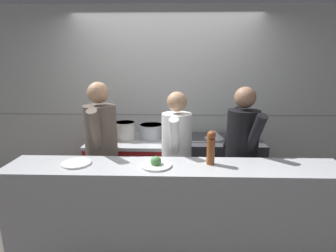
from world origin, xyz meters
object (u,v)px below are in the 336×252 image
at_px(mixing_bowl_steel, 214,134).
at_px(plated_dish_main, 76,163).
at_px(stock_pot, 104,133).
at_px(chef_line, 241,155).
at_px(sauce_pot, 125,130).
at_px(oven_range, 129,171).
at_px(chef_head_cook, 102,151).
at_px(plated_dish_appetiser, 156,164).
at_px(chefs_knife, 189,141).
at_px(braising_pot, 151,131).
at_px(pepper_mill, 211,147).
at_px(chef_sous, 176,156).

height_order(mixing_bowl_steel, plated_dish_main, mixing_bowl_steel).
relative_size(stock_pot, chef_line, 0.19).
xyz_separation_m(stock_pot, mixing_bowl_steel, (1.44, -0.00, -0.01)).
bearing_deg(sauce_pot, plated_dish_main, -102.02).
bearing_deg(oven_range, chef_head_cook, -106.77).
height_order(stock_pot, mixing_bowl_steel, stock_pot).
distance_m(plated_dish_main, plated_dish_appetiser, 0.72).
distance_m(sauce_pot, plated_dish_main, 1.11).
height_order(mixing_bowl_steel, plated_dish_appetiser, plated_dish_appetiser).
relative_size(stock_pot, chefs_knife, 0.86).
bearing_deg(braising_pot, chef_head_cook, -127.10).
height_order(stock_pot, plated_dish_appetiser, plated_dish_appetiser).
bearing_deg(pepper_mill, chef_line, 48.57).
bearing_deg(chef_line, pepper_mill, -149.05).
distance_m(stock_pot, chef_head_cook, 0.64).
xyz_separation_m(stock_pot, chef_line, (1.64, -0.65, -0.06)).
distance_m(braising_pot, plated_dish_appetiser, 1.17).
bearing_deg(chef_head_cook, mixing_bowl_steel, 21.74).
bearing_deg(stock_pot, oven_range, -8.81).
distance_m(sauce_pot, mixing_bowl_steel, 1.16).
height_order(chef_sous, chef_line, chef_line).
bearing_deg(chef_head_cook, braising_pot, 49.03).
xyz_separation_m(plated_dish_main, plated_dish_appetiser, (0.72, -0.02, 0.01)).
bearing_deg(mixing_bowl_steel, pepper_mill, -99.91).
xyz_separation_m(braising_pot, chef_line, (1.02, -0.66, -0.08)).
distance_m(mixing_bowl_steel, pepper_mill, 1.11).
bearing_deg(stock_pot, plated_dish_main, -87.14).
relative_size(stock_pot, plated_dish_appetiser, 1.12).
bearing_deg(plated_dish_main, mixing_bowl_steel, 38.95).
xyz_separation_m(braising_pot, pepper_mill, (0.63, -1.09, 0.15)).
bearing_deg(stock_pot, sauce_pot, -6.97).
height_order(sauce_pot, plated_dish_main, sauce_pot).
height_order(mixing_bowl_steel, chef_sous, chef_sous).
distance_m(plated_dish_appetiser, chef_line, 1.01).
bearing_deg(chefs_knife, plated_dish_appetiser, -109.16).
bearing_deg(pepper_mill, sauce_pot, 132.75).
bearing_deg(stock_pot, pepper_mill, -40.75).
distance_m(oven_range, sauce_pot, 0.57).
height_order(stock_pot, chef_head_cook, chef_head_cook).
bearing_deg(mixing_bowl_steel, stock_pot, 179.92).
distance_m(pepper_mill, chef_line, 0.63).
distance_m(oven_range, stock_pot, 0.61).
bearing_deg(chefs_knife, chef_sous, -110.07).
xyz_separation_m(oven_range, sauce_pot, (-0.03, 0.01, 0.57)).
height_order(pepper_mill, chef_line, chef_line).
relative_size(oven_range, braising_pot, 3.18).
height_order(plated_dish_main, chef_sous, chef_sous).
bearing_deg(mixing_bowl_steel, braising_pot, 179.20).
distance_m(braising_pot, chef_head_cook, 0.80).
relative_size(oven_range, sauce_pot, 3.72).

